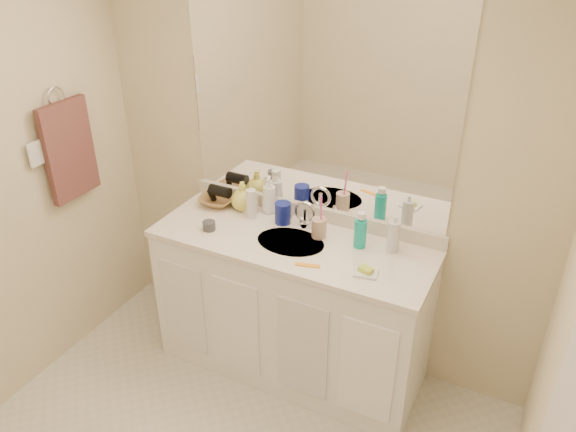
# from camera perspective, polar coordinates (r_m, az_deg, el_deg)

# --- Properties ---
(wall_back) EXTENTS (2.60, 0.02, 2.40)m
(wall_back) POSITION_cam_1_polar(r_m,az_deg,el_deg) (3.05, 2.77, 5.13)
(wall_back) COLOR beige
(wall_back) RESTS_ON floor
(wall_right) EXTENTS (0.02, 2.60, 2.40)m
(wall_right) POSITION_cam_1_polar(r_m,az_deg,el_deg) (1.77, 25.60, -19.12)
(wall_right) COLOR beige
(wall_right) RESTS_ON floor
(vanity_cabinet) EXTENTS (1.50, 0.55, 0.85)m
(vanity_cabinet) POSITION_cam_1_polar(r_m,az_deg,el_deg) (3.24, 0.40, -9.32)
(vanity_cabinet) COLOR white
(vanity_cabinet) RESTS_ON floor
(countertop) EXTENTS (1.52, 0.57, 0.03)m
(countertop) POSITION_cam_1_polar(r_m,az_deg,el_deg) (2.98, 0.43, -2.69)
(countertop) COLOR white
(countertop) RESTS_ON vanity_cabinet
(backsplash) EXTENTS (1.52, 0.03, 0.08)m
(backsplash) POSITION_cam_1_polar(r_m,az_deg,el_deg) (3.16, 2.54, 0.39)
(backsplash) COLOR beige
(backsplash) RESTS_ON countertop
(sink_basin) EXTENTS (0.37, 0.37, 0.02)m
(sink_basin) POSITION_cam_1_polar(r_m,az_deg,el_deg) (2.97, 0.26, -2.82)
(sink_basin) COLOR silver
(sink_basin) RESTS_ON countertop
(faucet) EXTENTS (0.02, 0.02, 0.11)m
(faucet) POSITION_cam_1_polar(r_m,az_deg,el_deg) (3.07, 1.77, -0.17)
(faucet) COLOR silver
(faucet) RESTS_ON countertop
(mirror) EXTENTS (1.48, 0.01, 1.20)m
(mirror) POSITION_cam_1_polar(r_m,az_deg,el_deg) (2.91, 2.89, 11.57)
(mirror) COLOR white
(mirror) RESTS_ON wall_back
(blue_mug) EXTENTS (0.11, 0.11, 0.12)m
(blue_mug) POSITION_cam_1_polar(r_m,az_deg,el_deg) (3.10, -0.52, 0.31)
(blue_mug) COLOR navy
(blue_mug) RESTS_ON countertop
(tan_cup) EXTENTS (0.10, 0.10, 0.11)m
(tan_cup) POSITION_cam_1_polar(r_m,az_deg,el_deg) (2.98, 3.16, -1.22)
(tan_cup) COLOR tan
(tan_cup) RESTS_ON countertop
(toothbrush) EXTENTS (0.02, 0.04, 0.20)m
(toothbrush) POSITION_cam_1_polar(r_m,az_deg,el_deg) (2.93, 3.39, 0.37)
(toothbrush) COLOR #FF43AE
(toothbrush) RESTS_ON tan_cup
(mouthwash_bottle) EXTENTS (0.08, 0.08, 0.15)m
(mouthwash_bottle) POSITION_cam_1_polar(r_m,az_deg,el_deg) (2.91, 7.34, -1.76)
(mouthwash_bottle) COLOR #0EAA9E
(mouthwash_bottle) RESTS_ON countertop
(clear_pump_bottle) EXTENTS (0.08, 0.08, 0.17)m
(clear_pump_bottle) POSITION_cam_1_polar(r_m,az_deg,el_deg) (2.89, 10.66, -2.05)
(clear_pump_bottle) COLOR silver
(clear_pump_bottle) RESTS_ON countertop
(soap_dish) EXTENTS (0.13, 0.11, 0.01)m
(soap_dish) POSITION_cam_1_polar(r_m,az_deg,el_deg) (2.74, 7.90, -5.72)
(soap_dish) COLOR white
(soap_dish) RESTS_ON countertop
(green_soap) EXTENTS (0.08, 0.06, 0.02)m
(green_soap) POSITION_cam_1_polar(r_m,az_deg,el_deg) (2.73, 7.93, -5.42)
(green_soap) COLOR #B7DB35
(green_soap) RESTS_ON soap_dish
(orange_comb) EXTENTS (0.12, 0.06, 0.01)m
(orange_comb) POSITION_cam_1_polar(r_m,az_deg,el_deg) (2.77, 1.99, -5.02)
(orange_comb) COLOR orange
(orange_comb) RESTS_ON countertop
(dark_jar) EXTENTS (0.09, 0.09, 0.05)m
(dark_jar) POSITION_cam_1_polar(r_m,az_deg,el_deg) (3.08, -8.03, -0.98)
(dark_jar) COLOR #383A40
(dark_jar) RESTS_ON countertop
(extra_white_bottle) EXTENTS (0.07, 0.07, 0.17)m
(extra_white_bottle) POSITION_cam_1_polar(r_m,az_deg,el_deg) (3.15, -3.73, 1.22)
(extra_white_bottle) COLOR silver
(extra_white_bottle) RESTS_ON countertop
(soap_bottle_white) EXTENTS (0.11, 0.11, 0.22)m
(soap_bottle_white) POSITION_cam_1_polar(r_m,az_deg,el_deg) (3.20, -1.92, 2.20)
(soap_bottle_white) COLOR white
(soap_bottle_white) RESTS_ON countertop
(soap_bottle_cream) EXTENTS (0.07, 0.08, 0.15)m
(soap_bottle_cream) POSITION_cam_1_polar(r_m,az_deg,el_deg) (3.22, -3.88, 1.61)
(soap_bottle_cream) COLOR #F8E7CA
(soap_bottle_cream) RESTS_ON countertop
(soap_bottle_yellow) EXTENTS (0.17, 0.17, 0.17)m
(soap_bottle_yellow) POSITION_cam_1_polar(r_m,az_deg,el_deg) (3.24, -4.64, 2.05)
(soap_bottle_yellow) COLOR #D7DB55
(soap_bottle_yellow) RESTS_ON countertop
(wicker_basket) EXTENTS (0.23, 0.23, 0.05)m
(wicker_basket) POSITION_cam_1_polar(r_m,az_deg,el_deg) (3.34, -7.15, 1.62)
(wicker_basket) COLOR olive
(wicker_basket) RESTS_ON countertop
(hair_dryer) EXTENTS (0.13, 0.07, 0.07)m
(hair_dryer) POSITION_cam_1_polar(r_m,az_deg,el_deg) (3.30, -6.92, 2.53)
(hair_dryer) COLOR black
(hair_dryer) RESTS_ON wicker_basket
(towel_ring) EXTENTS (0.01, 0.11, 0.11)m
(towel_ring) POSITION_cam_1_polar(r_m,az_deg,el_deg) (3.26, -22.53, 11.13)
(towel_ring) COLOR silver
(towel_ring) RESTS_ON wall_left
(hand_towel) EXTENTS (0.04, 0.32, 0.55)m
(hand_towel) POSITION_cam_1_polar(r_m,az_deg,el_deg) (3.34, -21.33, 6.23)
(hand_towel) COLOR #3D2221
(hand_towel) RESTS_ON towel_ring
(switch_plate) EXTENTS (0.01, 0.08, 0.13)m
(switch_plate) POSITION_cam_1_polar(r_m,az_deg,el_deg) (3.22, -24.28, 5.78)
(switch_plate) COLOR white
(switch_plate) RESTS_ON wall_left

